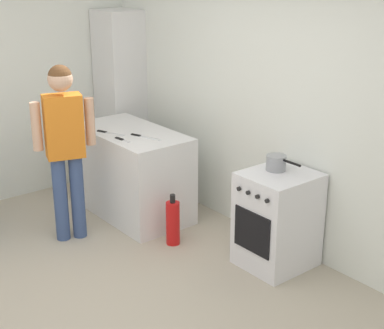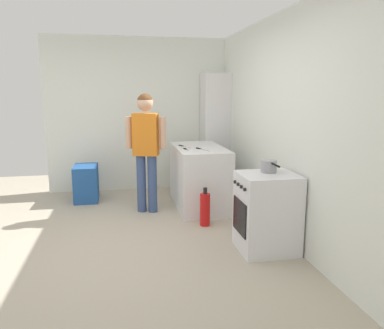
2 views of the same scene
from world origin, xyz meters
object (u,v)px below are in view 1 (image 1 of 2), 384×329
Objects in this scene: knife_carving at (110,133)px; person at (65,138)px; pot at (276,163)px; larder_cabinet at (121,97)px; fire_extinguisher at (173,223)px; knife_paring at (122,139)px; oven_left at (277,220)px; knife_bread at (145,137)px.

knife_carving is 0.61m from person.
pot is 2.57m from larder_cabinet.
knife_carving is 0.64× the size of fire_extinguisher.
person is 3.35× the size of fire_extinguisher.
larder_cabinet reaches higher than pot.
fire_extinguisher is (0.63, 0.14, -0.69)m from knife_paring.
knife_carving is at bearing -37.84° from larder_cabinet.
person reaches higher than knife_paring.
pot is 1.79m from knife_carving.
knife_carving is (-1.68, -0.63, -0.01)m from pot.
knife_paring is 1.36m from larder_cabinet.
person is at bearing -49.95° from larder_cabinet.
oven_left is 1.69m from knife_paring.
knife_carving is at bearing -172.84° from fire_extinguisher.
pot is 1.17m from fire_extinguisher.
knife_paring is (0.26, -0.02, 0.00)m from knife_carving.
knife_paring is at bearing -5.19° from knife_carving.
knife_paring is 0.11× the size of larder_cabinet.
larder_cabinet is at bearing 130.05° from person.
knife_paring is at bearing -167.82° from fire_extinguisher.
pot is (-0.08, 0.04, 0.49)m from oven_left.
pot is 1.93m from person.
knife_paring is 0.23m from knife_bread.
fire_extinguisher is at bearing 7.16° from knife_carving.
fire_extinguisher is (0.72, 0.69, -0.79)m from person.
knife_carving is at bearing 106.79° from person.
knife_bread is 0.68× the size of fire_extinguisher.
person is (-0.15, -0.77, 0.10)m from knife_bread.
pot reaches higher than knife_paring.
knife_carving is 0.16× the size of larder_cabinet.
knife_carving is 0.38m from knife_bread.
oven_left reaches higher than fire_extinguisher.
person is 1.27m from fire_extinguisher.
pot reaches higher than knife_bread.
oven_left is 2.42× the size of pot.
oven_left is at bearing 15.27° from knife_bread.
knife_paring is at bearing -31.84° from larder_cabinet.
oven_left is 1.70× the size of fire_extinguisher.
knife_paring is at bearing -157.73° from oven_left.
fire_extinguisher is at bearing 12.18° from knife_paring.
oven_left is at bearing 22.27° from knife_paring.
knife_bread is at bearing 31.28° from knife_carving.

